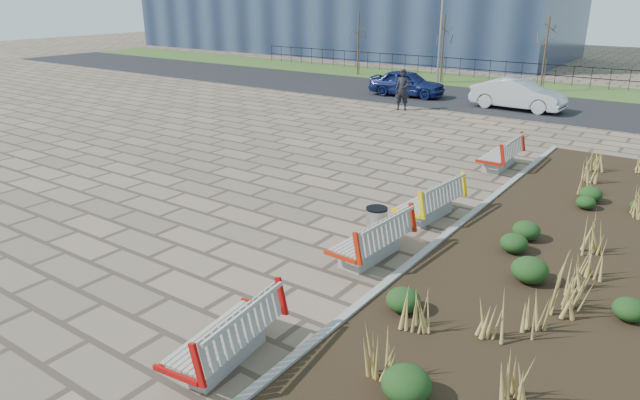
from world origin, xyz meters
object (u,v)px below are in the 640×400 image
Objects in this scene: bench_a at (222,333)px; car_blue at (407,83)px; pedestrian at (403,90)px; bench_d at (499,153)px; litter_bin at (376,229)px; bench_b at (370,237)px; lamp_west at (440,32)px; car_silver at (518,94)px; bench_c at (429,199)px.

car_blue reaches higher than bench_a.
pedestrian is 3.83m from car_blue.
litter_bin is (-0.11, -7.58, -0.02)m from bench_d.
pedestrian is (-6.92, 6.68, 0.46)m from bench_d.
bench_a is 1.00× the size of bench_d.
bench_b is 0.35× the size of lamp_west.
car_silver is at bearing -97.61° from car_blue.
bench_c is 2.19× the size of litter_bin.
litter_bin is (-0.11, 4.79, -0.02)m from bench_a.
pedestrian is (-6.92, 11.88, 0.46)m from bench_c.
bench_d is 1.10× the size of pedestrian.
car_blue is (-8.46, 10.18, 0.20)m from bench_d.
bench_a is at bearing -170.87° from car_silver.
pedestrian is at bearing 118.98° from bench_b.
bench_a is 22.42m from car_silver.
litter_bin is at bearing 107.53° from bench_b.
pedestrian is 0.44× the size of car_silver.
bench_b is 2.83m from bench_c.
bench_b is at bearing -79.75° from pedestrian.
lamp_west reaches higher than car_silver.
lamp_west is (-9.00, 27.66, 2.54)m from bench_a.
pedestrian is 0.48× the size of car_blue.
bench_b is at bearing -84.51° from bench_c.
bench_c is 17.55m from car_blue.
lamp_west is at bearing 114.90° from bench_b.
pedestrian is at bearing 103.31° from bench_a.
lamp_west is (-0.54, 5.11, 2.34)m from car_blue.
car_silver is (4.42, 3.23, -0.23)m from pedestrian.
bench_b is 2.19× the size of litter_bin.
bench_d is 13.23m from car_blue.
bench_a is at bearing -71.98° from lamp_west.
bench_b is at bearing -169.35° from car_silver.
bench_c is 1.10× the size of pedestrian.
car_blue is (-8.46, 22.55, 0.20)m from bench_a.
car_blue is 5.97m from car_silver.
lamp_west is at bearing 53.15° from car_silver.
bench_c is at bearing -167.89° from car_silver.
bench_d is 0.53× the size of car_blue.
bench_a is at bearing -86.19° from bench_b.
bench_a is 29.20m from lamp_west.
lamp_west is (-8.89, 22.87, 2.56)m from litter_bin.
bench_b is (0.00, 4.33, 0.00)m from bench_a.
pedestrian is at bearing -76.41° from lamp_west.
car_blue is (-8.46, 18.21, 0.20)m from bench_b.
car_silver is at bearing 89.74° from bench_a.
lamp_west is (-6.51, 5.38, 2.31)m from car_silver.
bench_a is 20.27m from pedestrian.
litter_bin is at bearing -79.41° from pedestrian.
bench_a is at bearing -84.51° from bench_c.
bench_c is at bearing -66.29° from lamp_west.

